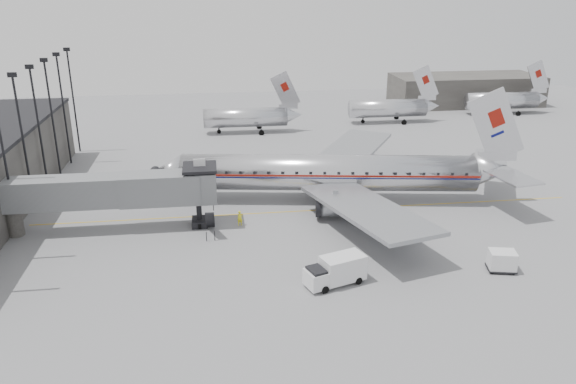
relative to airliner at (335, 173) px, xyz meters
name	(u,v)px	position (x,y,z in m)	size (l,w,h in m)	color
ground	(293,234)	(-6.19, -8.87, -3.35)	(160.00, 160.00, 0.00)	slate
hangar	(465,90)	(38.81, 51.13, -0.35)	(30.00, 12.00, 6.00)	#393634
apron_line	(312,210)	(-3.19, -2.87, -3.34)	(0.15, 60.00, 0.01)	gold
jet_bridge	(124,191)	(-22.85, -5.20, 0.83)	(21.00, 6.20, 7.10)	#5C5E61
floodlight_masts	(31,131)	(-33.69, 4.13, 5.02)	(0.90, 42.25, 15.25)	black
distant_aircraft_near	(247,117)	(-7.98, 33.13, -0.61)	(16.39, 3.20, 10.26)	silver
distant_aircraft_mid	(389,107)	(18.02, 37.13, -0.61)	(16.39, 3.20, 10.26)	silver
distant_aircraft_far	(503,100)	(42.02, 41.13, -0.61)	(16.39, 3.20, 10.26)	silver
airliner	(335,173)	(0.00, 0.00, 0.00)	(41.86, 38.50, 13.30)	silver
service_van	(336,270)	(-4.06, -19.18, -2.07)	(5.52, 3.55, 2.43)	silver
baggage_cart_navy	(412,227)	(5.56, -10.65, -2.41)	(2.58, 2.18, 1.77)	black
baggage_cart_white	(502,261)	(10.85, -18.87, -2.36)	(2.69, 2.27, 1.85)	silver
ramp_worker	(240,218)	(-11.31, -5.87, -2.55)	(0.58, 0.38, 1.59)	yellow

